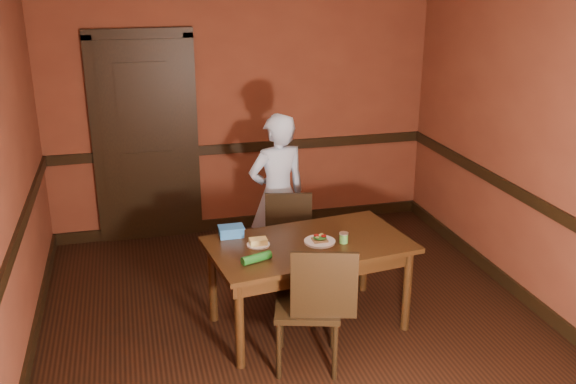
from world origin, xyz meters
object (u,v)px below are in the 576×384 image
dining_table (309,284)px  sauce_jar (344,238)px  chair_near (307,304)px  cheese_saucer (258,243)px  sandwich_plate (320,240)px  food_tub (231,231)px  chair_far (298,247)px  person (277,195)px

dining_table → sauce_jar: sauce_jar is taller
chair_near → cheese_saucer: (-0.23, 0.55, 0.26)m
dining_table → chair_near: 0.54m
sandwich_plate → cheese_saucer: size_ratio=1.37×
food_tub → sauce_jar: bearing=-21.9°
sandwich_plate → food_tub: (-0.63, 0.29, 0.02)m
chair_near → sandwich_plate: (0.23, 0.48, 0.25)m
sauce_jar → sandwich_plate: bearing=164.8°
sauce_jar → food_tub: 0.88m
cheese_saucer → food_tub: 0.28m
sauce_jar → cheese_saucer: sauce_jar is taller
sandwich_plate → sauce_jar: 0.18m
sauce_jar → chair_near: bearing=-133.4°
chair_far → cheese_saucer: 0.72m
chair_near → cheese_saucer: chair_near is taller
chair_far → cheese_saucer: size_ratio=4.95×
person → dining_table: bearing=79.2°
chair_far → cheese_saucer: chair_far is taller
person → cheese_saucer: bearing=56.8°
chair_far → sauce_jar: chair_far is taller
sandwich_plate → cheese_saucer: bearing=171.9°
dining_table → chair_far: (0.06, 0.53, 0.08)m
person → sandwich_plate: bearing=83.7°
dining_table → chair_near: bearing=-114.8°
dining_table → chair_near: (-0.16, -0.50, 0.12)m
chair_far → chair_near: chair_near is taller
dining_table → food_tub: bearing=146.8°
person → food_tub: person is taller
sandwich_plate → sauce_jar: (0.18, -0.05, 0.02)m
dining_table → chair_far: 0.54m
chair_far → food_tub: 0.74m
chair_far → sandwich_plate: (0.02, -0.55, 0.30)m
person → food_tub: bearing=41.5°
chair_near → food_tub: 0.91m
person → sauce_jar: 1.09m
cheese_saucer → food_tub: (-0.17, 0.22, 0.02)m
chair_far → chair_near: 1.05m
dining_table → food_tub: 0.73m
dining_table → sauce_jar: size_ratio=18.38×
chair_far → cheese_saucer: (-0.45, -0.48, 0.30)m
chair_near → sandwich_plate: chair_near is taller
dining_table → cheese_saucer: cheese_saucer is taller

